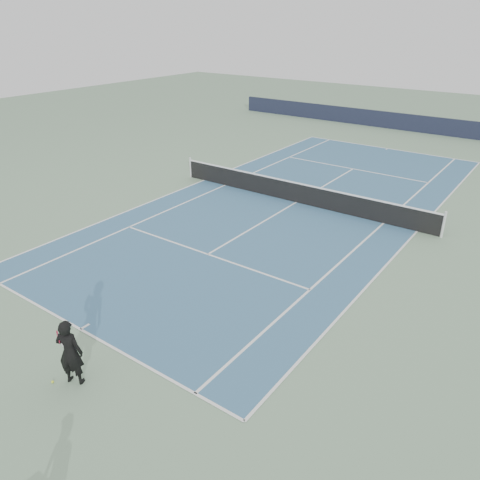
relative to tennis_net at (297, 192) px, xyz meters
The scene contains 6 objects.
ground 0.50m from the tennis_net, ahead, with size 80.00×80.00×0.00m, color gray.
court_surface 0.50m from the tennis_net, ahead, with size 10.97×23.77×0.01m, color #386284.
tennis_net is the anchor object (origin of this frame).
windscreen_far 17.89m from the tennis_net, 90.00° to the left, with size 30.00×0.25×1.20m, color black.
tennis_player 13.30m from the tennis_net, 83.24° to the right, with size 0.84×0.68×1.70m.
tennis_ball 13.61m from the tennis_net, 85.01° to the right, with size 0.06×0.06×0.06m, color #D1E22E.
Camera 1 is at (9.63, -17.80, 7.73)m, focal length 35.00 mm.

